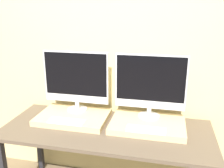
% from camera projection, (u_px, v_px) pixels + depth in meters
% --- Properties ---
extents(wall_back, '(8.00, 0.04, 2.60)m').
position_uv_depth(wall_back, '(117.00, 56.00, 2.36)').
color(wall_back, '#DBC684').
rests_on(wall_back, ground_plane).
extents(workbench, '(1.77, 0.73, 0.75)m').
position_uv_depth(workbench, '(106.00, 136.00, 2.14)').
color(workbench, brown).
rests_on(workbench, ground_plane).
extents(wooden_riser_left, '(0.63, 0.44, 0.05)m').
position_uv_depth(wooden_riser_left, '(73.00, 117.00, 2.28)').
color(wooden_riser_left, '#D6B77F').
rests_on(wooden_riser_left, workbench).
extents(monitor_left, '(0.61, 0.19, 0.56)m').
position_uv_depth(monitor_left, '(76.00, 79.00, 2.29)').
color(monitor_left, silver).
rests_on(monitor_left, wooden_riser_left).
extents(keyboard_left, '(0.31, 0.11, 0.01)m').
position_uv_depth(keyboard_left, '(66.00, 121.00, 2.13)').
color(keyboard_left, silver).
rests_on(keyboard_left, wooden_riser_left).
extents(wooden_riser_right, '(0.63, 0.44, 0.05)m').
position_uv_depth(wooden_riser_right, '(148.00, 124.00, 2.14)').
color(wooden_riser_right, '#D6B77F').
rests_on(wooden_riser_right, workbench).
extents(monitor_right, '(0.61, 0.19, 0.56)m').
position_uv_depth(monitor_right, '(150.00, 84.00, 2.15)').
color(monitor_right, silver).
rests_on(monitor_right, wooden_riser_right).
extents(keyboard_right, '(0.31, 0.11, 0.01)m').
position_uv_depth(keyboard_right, '(146.00, 129.00, 1.99)').
color(keyboard_right, silver).
rests_on(keyboard_right, wooden_riser_right).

